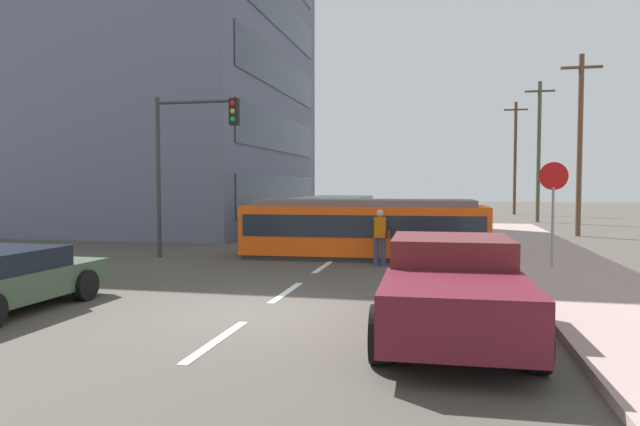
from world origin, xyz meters
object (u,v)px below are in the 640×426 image
streetcar_tram (364,228)px  stop_sign (553,192)px  pedestrian_crossing (380,234)px  city_bus (334,215)px  utility_pole_far (539,149)px  traffic_light_mast (189,145)px  utility_pole_distant (515,156)px  utility_pole_mid (580,142)px  pickup_truck_parked (452,287)px

streetcar_tram → stop_sign: size_ratio=2.75×
streetcar_tram → pedestrian_crossing: 1.95m
city_bus → utility_pole_far: size_ratio=0.67×
city_bus → pedestrian_crossing: city_bus is taller
city_bus → pedestrian_crossing: size_ratio=3.57×
city_bus → traffic_light_mast: bearing=-116.4°
utility_pole_far → utility_pole_distant: utility_pole_distant is taller
utility_pole_far → stop_sign: bearing=-97.8°
city_bus → utility_pole_distant: (10.17, 23.08, 3.54)m
traffic_light_mast → utility_pole_distant: (13.64, 30.06, 0.94)m
traffic_light_mast → utility_pole_far: size_ratio=0.59×
stop_sign → utility_pole_mid: bearing=74.7°
pickup_truck_parked → utility_pole_distant: bearing=81.9°
traffic_light_mast → utility_pole_mid: size_ratio=0.63×
traffic_light_mast → city_bus: bearing=63.6°
city_bus → utility_pole_far: utility_pole_far is taller
pedestrian_crossing → traffic_light_mast: bearing=175.7°
city_bus → stop_sign: 10.78m
traffic_light_mast → utility_pole_distant: bearing=65.6°
utility_pole_mid → utility_pole_far: size_ratio=0.94×
streetcar_tram → utility_pole_mid: 13.48m
stop_sign → utility_pole_mid: size_ratio=0.34×
utility_pole_far → pedestrian_crossing: bearing=-109.8°
city_bus → pedestrian_crossing: (2.79, -7.44, -0.13)m
pickup_truck_parked → utility_pole_far: utility_pole_far is taller
utility_pole_mid → city_bus: bearing=-159.1°
pickup_truck_parked → utility_pole_distant: size_ratio=0.57×
pickup_truck_parked → utility_pole_far: (5.76, 28.95, 3.81)m
city_bus → utility_pole_mid: size_ratio=0.71×
pickup_truck_parked → utility_pole_mid: (6.01, 19.08, 3.57)m
streetcar_tram → pickup_truck_parked: 9.71m
traffic_light_mast → utility_pole_far: utility_pole_far is taller
utility_pole_mid → utility_pole_distant: (-0.58, 18.97, 0.25)m
pickup_truck_parked → traffic_light_mast: (-8.21, 7.99, 2.88)m
pedestrian_crossing → utility_pole_mid: (7.96, 11.56, 3.42)m
utility_pole_mid → traffic_light_mast: bearing=-142.1°
streetcar_tram → traffic_light_mast: (-5.54, -1.34, 2.69)m
pickup_truck_parked → utility_pole_mid: 20.32m
utility_pole_mid → utility_pole_distant: bearing=91.7°
stop_sign → utility_pole_far: utility_pole_far is taller
streetcar_tram → utility_pole_distant: bearing=74.2°
pedestrian_crossing → stop_sign: bearing=-2.3°
streetcar_tram → pedestrian_crossing: (0.72, -1.81, -0.04)m
pedestrian_crossing → utility_pole_mid: utility_pole_mid is taller
traffic_light_mast → utility_pole_distant: size_ratio=0.59×
city_bus → utility_pole_distant: size_ratio=0.67×
traffic_light_mast → utility_pole_far: 25.21m
pickup_truck_parked → utility_pole_far: size_ratio=0.57×
city_bus → stop_sign: bearing=-45.4°
utility_pole_mid → utility_pole_far: utility_pole_far is taller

